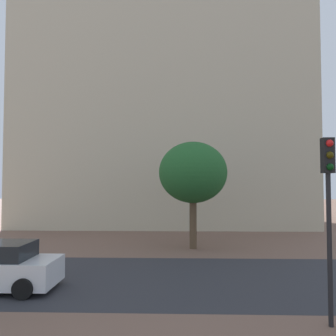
% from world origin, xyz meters
% --- Properties ---
extents(ground_plane, '(120.00, 120.00, 0.00)m').
position_xyz_m(ground_plane, '(0.00, 10.00, 0.00)').
color(ground_plane, brown).
extents(street_asphalt_strip, '(120.00, 6.74, 0.00)m').
position_xyz_m(street_asphalt_strip, '(0.00, 9.37, 0.00)').
color(street_asphalt_strip, '#2D2D33').
rests_on(street_asphalt_strip, ground_plane).
extents(landmark_building, '(24.07, 12.77, 40.36)m').
position_xyz_m(landmark_building, '(-0.20, 27.61, 11.89)').
color(landmark_building, beige).
rests_on(landmark_building, ground_plane).
extents(traffic_light_pole, '(0.28, 0.34, 4.72)m').
position_xyz_m(traffic_light_pole, '(4.60, 5.30, 3.29)').
color(traffic_light_pole, black).
rests_on(traffic_light_pole, ground_plane).
extents(tree_curb_far, '(3.73, 3.73, 5.82)m').
position_xyz_m(tree_curb_far, '(1.61, 15.09, 4.12)').
color(tree_curb_far, brown).
rests_on(tree_curb_far, ground_plane).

